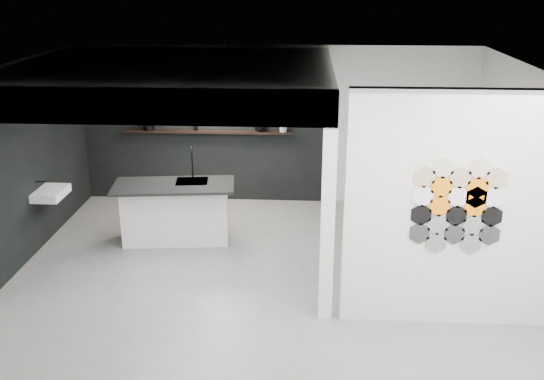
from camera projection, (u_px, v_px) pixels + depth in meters
The scene contains 17 objects.
floor at pixel (264, 275), 8.39m from camera, with size 7.00×6.00×0.01m, color slate.
partition_panel at pixel (452, 212), 6.85m from camera, with size 2.45×0.15×2.80m, color silver.
bay_clad_back at pixel (203, 137), 10.85m from camera, with size 4.40×0.04×2.35m, color black.
bay_clad_left at pixel (39, 168), 9.12m from camera, with size 0.04×4.00×2.35m, color black.
bulkhead at pixel (176, 78), 8.54m from camera, with size 4.40×4.00×0.40m, color silver.
corner_column at pixel (327, 227), 7.01m from camera, with size 0.16×0.16×2.35m, color silver.
fascia_beam at pixel (140, 106), 6.73m from camera, with size 4.40×0.16×0.40m, color silver.
wall_basin at pixel (51, 193), 9.03m from camera, with size 0.40×0.60×0.12m, color silver.
display_shelf at pixel (207, 132), 10.71m from camera, with size 3.00×0.15×0.04m, color black.
kitchen_island at pixel (176, 211), 9.32m from camera, with size 1.89×1.00×1.46m.
stockpot at pixel (149, 125), 10.73m from camera, with size 0.20×0.20×0.16m, color black.
kettle at pixel (260, 127), 10.62m from camera, with size 0.20×0.20×0.17m, color black.
glass_bowl at pixel (283, 129), 10.61m from camera, with size 0.13×0.13×0.09m, color gray.
glass_vase at pixel (283, 128), 10.60m from camera, with size 0.10×0.10×0.14m, color gray.
bottle_dark at pixel (196, 126), 10.68m from camera, with size 0.06×0.06×0.15m, color black.
utensil_cup at pixel (150, 127), 10.74m from camera, with size 0.09×0.09×0.11m, color black.
hex_tile_cluster at pixel (458, 206), 6.73m from camera, with size 1.04×0.02×1.16m.
Camera 1 is at (0.55, -7.47, 3.95)m, focal length 40.00 mm.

